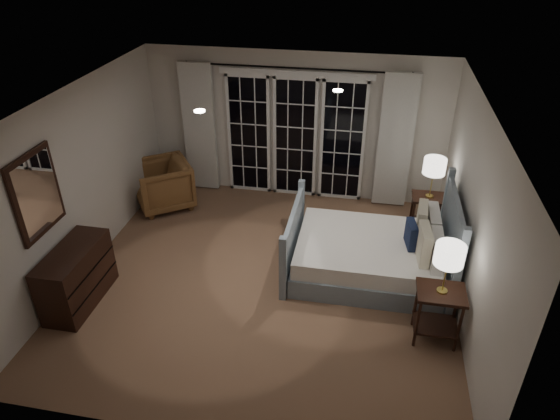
% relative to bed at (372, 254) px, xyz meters
% --- Properties ---
extents(floor, '(5.00, 5.00, 0.00)m').
position_rel_bed_xyz_m(floor, '(-1.42, -0.38, -0.32)').
color(floor, brown).
rests_on(floor, ground).
extents(ceiling, '(5.00, 5.00, 0.00)m').
position_rel_bed_xyz_m(ceiling, '(-1.42, -0.38, 2.18)').
color(ceiling, white).
rests_on(ceiling, wall_back).
extents(wall_left, '(0.02, 5.00, 2.50)m').
position_rel_bed_xyz_m(wall_left, '(-3.92, -0.38, 0.93)').
color(wall_left, beige).
rests_on(wall_left, floor).
extents(wall_right, '(0.02, 5.00, 2.50)m').
position_rel_bed_xyz_m(wall_right, '(1.08, -0.38, 0.93)').
color(wall_right, beige).
rests_on(wall_right, floor).
extents(wall_back, '(5.00, 0.02, 2.50)m').
position_rel_bed_xyz_m(wall_back, '(-1.42, 2.12, 0.93)').
color(wall_back, beige).
rests_on(wall_back, floor).
extents(wall_front, '(5.00, 0.02, 2.50)m').
position_rel_bed_xyz_m(wall_front, '(-1.42, -2.88, 0.93)').
color(wall_front, beige).
rests_on(wall_front, floor).
extents(french_doors, '(2.50, 0.04, 2.20)m').
position_rel_bed_xyz_m(french_doors, '(-1.42, 2.08, 0.77)').
color(french_doors, black).
rests_on(french_doors, wall_back).
extents(curtain_rod, '(3.50, 0.03, 0.03)m').
position_rel_bed_xyz_m(curtain_rod, '(-1.42, 2.02, 1.93)').
color(curtain_rod, black).
rests_on(curtain_rod, wall_back).
extents(curtain_left, '(0.55, 0.10, 2.25)m').
position_rel_bed_xyz_m(curtain_left, '(-3.07, 2.00, 0.83)').
color(curtain_left, silver).
rests_on(curtain_left, curtain_rod).
extents(curtain_right, '(0.55, 0.10, 2.25)m').
position_rel_bed_xyz_m(curtain_right, '(0.23, 2.00, 0.83)').
color(curtain_right, silver).
rests_on(curtain_right, curtain_rod).
extents(downlight_a, '(0.12, 0.12, 0.01)m').
position_rel_bed_xyz_m(downlight_a, '(-0.62, 0.22, 2.17)').
color(downlight_a, white).
rests_on(downlight_a, ceiling).
extents(downlight_b, '(0.12, 0.12, 0.01)m').
position_rel_bed_xyz_m(downlight_b, '(-2.02, -0.78, 2.17)').
color(downlight_b, white).
rests_on(downlight_b, ceiling).
extents(bed, '(2.13, 1.52, 1.24)m').
position_rel_bed_xyz_m(bed, '(0.00, 0.00, 0.00)').
color(bed, gray).
rests_on(bed, floor).
extents(nightstand_left, '(0.54, 0.43, 0.70)m').
position_rel_bed_xyz_m(nightstand_left, '(0.76, -1.12, 0.15)').
color(nightstand_left, black).
rests_on(nightstand_left, floor).
extents(nightstand_right, '(0.50, 0.40, 0.65)m').
position_rel_bed_xyz_m(nightstand_right, '(0.78, 1.18, 0.11)').
color(nightstand_right, black).
rests_on(nightstand_right, floor).
extents(lamp_left, '(0.32, 0.32, 0.62)m').
position_rel_bed_xyz_m(lamp_left, '(0.76, -1.12, 0.88)').
color(lamp_left, '#D3B954').
rests_on(lamp_left, nightstand_left).
extents(lamp_right, '(0.33, 0.33, 0.63)m').
position_rel_bed_xyz_m(lamp_right, '(0.78, 1.18, 0.83)').
color(lamp_right, '#D3B954').
rests_on(lamp_right, nightstand_right).
extents(armchair, '(1.23, 1.22, 0.81)m').
position_rel_bed_xyz_m(armchair, '(-3.52, 1.23, 0.09)').
color(armchair, brown).
rests_on(armchair, floor).
extents(dresser, '(0.47, 1.11, 0.78)m').
position_rel_bed_xyz_m(dresser, '(-3.65, -1.28, 0.07)').
color(dresser, black).
rests_on(dresser, floor).
extents(mirror, '(0.05, 0.85, 1.00)m').
position_rel_bed_xyz_m(mirror, '(-3.89, -1.28, 1.23)').
color(mirror, black).
rests_on(mirror, wall_left).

